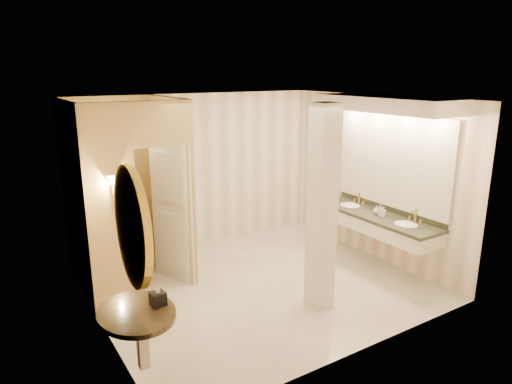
# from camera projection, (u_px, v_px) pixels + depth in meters

# --- Properties ---
(floor) EXTENTS (4.50, 4.50, 0.00)m
(floor) POSITION_uv_depth(u_px,v_px,m) (259.00, 284.00, 6.76)
(floor) COLOR white
(floor) RESTS_ON ground
(ceiling) EXTENTS (4.50, 4.50, 0.00)m
(ceiling) POSITION_uv_depth(u_px,v_px,m) (259.00, 99.00, 6.06)
(ceiling) COLOR white
(ceiling) RESTS_ON wall_back
(wall_back) EXTENTS (4.50, 0.02, 2.70)m
(wall_back) POSITION_uv_depth(u_px,v_px,m) (198.00, 171.00, 8.04)
(wall_back) COLOR white
(wall_back) RESTS_ON floor
(wall_front) EXTENTS (4.50, 0.02, 2.70)m
(wall_front) POSITION_uv_depth(u_px,v_px,m) (362.00, 240.00, 4.78)
(wall_front) COLOR white
(wall_front) RESTS_ON floor
(wall_left) EXTENTS (0.02, 4.00, 2.70)m
(wall_left) POSITION_uv_depth(u_px,v_px,m) (95.00, 225.00, 5.25)
(wall_left) COLOR white
(wall_left) RESTS_ON floor
(wall_right) EXTENTS (0.02, 4.00, 2.70)m
(wall_right) POSITION_uv_depth(u_px,v_px,m) (373.00, 178.00, 7.57)
(wall_right) COLOR white
(wall_right) RESTS_ON floor
(toilet_closet) EXTENTS (1.50, 1.55, 2.70)m
(toilet_closet) POSITION_uv_depth(u_px,v_px,m) (158.00, 190.00, 6.61)
(toilet_closet) COLOR tan
(toilet_closet) RESTS_ON floor
(wall_sconce) EXTENTS (0.14, 0.14, 0.42)m
(wall_sconce) POSITION_uv_depth(u_px,v_px,m) (110.00, 182.00, 5.67)
(wall_sconce) COLOR gold
(wall_sconce) RESTS_ON toilet_closet
(vanity) EXTENTS (0.75, 2.36, 2.09)m
(vanity) POSITION_uv_depth(u_px,v_px,m) (381.00, 167.00, 7.04)
(vanity) COLOR silver
(vanity) RESTS_ON floor
(console_shelf) EXTENTS (0.89, 0.89, 1.90)m
(console_shelf) POSITION_uv_depth(u_px,v_px,m) (135.00, 265.00, 4.18)
(console_shelf) COLOR black
(console_shelf) RESTS_ON floor
(pillar) EXTENTS (0.29, 0.29, 2.70)m
(pillar) POSITION_uv_depth(u_px,v_px,m) (322.00, 210.00, 5.82)
(pillar) COLOR silver
(pillar) RESTS_ON floor
(tissue_box) EXTENTS (0.15, 0.15, 0.13)m
(tissue_box) POSITION_uv_depth(u_px,v_px,m) (158.00, 299.00, 4.38)
(tissue_box) COLOR black
(tissue_box) RESTS_ON console_shelf
(toilet) EXTENTS (0.57, 0.83, 0.78)m
(toilet) POSITION_uv_depth(u_px,v_px,m) (128.00, 245.00, 7.22)
(toilet) COLOR white
(toilet) RESTS_ON floor
(soap_bottle_a) EXTENTS (0.08, 0.08, 0.15)m
(soap_bottle_a) POSITION_uv_depth(u_px,v_px,m) (383.00, 211.00, 7.09)
(soap_bottle_a) COLOR beige
(soap_bottle_a) RESTS_ON vanity
(soap_bottle_b) EXTENTS (0.11, 0.11, 0.13)m
(soap_bottle_b) POSITION_uv_depth(u_px,v_px,m) (376.00, 210.00, 7.19)
(soap_bottle_b) COLOR silver
(soap_bottle_b) RESTS_ON vanity
(soap_bottle_c) EXTENTS (0.09, 0.09, 0.18)m
(soap_bottle_c) POSITION_uv_depth(u_px,v_px,m) (380.00, 210.00, 7.10)
(soap_bottle_c) COLOR #C6B28C
(soap_bottle_c) RESTS_ON vanity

